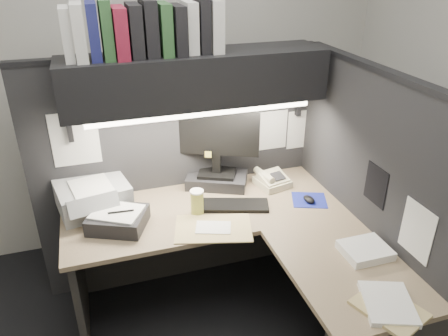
{
  "coord_description": "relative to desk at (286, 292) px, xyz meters",
  "views": [
    {
      "loc": [
        -0.48,
        -1.69,
        2.18
      ],
      "look_at": [
        0.22,
        0.51,
        1.01
      ],
      "focal_mm": 35.0,
      "sensor_mm": 36.0,
      "label": 1
    }
  ],
  "objects": [
    {
      "name": "notebook_stack",
      "position": [
        -0.85,
        0.51,
        0.33
      ],
      "size": [
        0.39,
        0.37,
        0.09
      ],
      "primitive_type": "cube",
      "rotation": [
        0.0,
        0.0,
        -0.43
      ],
      "color": "black",
      "rests_on": "desk"
    },
    {
      "name": "task_light_tube",
      "position": [
        -0.3,
        0.61,
        0.89
      ],
      "size": [
        1.32,
        0.04,
        0.04
      ],
      "primitive_type": "cylinder",
      "rotation": [
        0.0,
        1.57,
        0.0
      ],
      "color": "white",
      "rests_on": "overhead_shelf"
    },
    {
      "name": "pinned_papers",
      "position": [
        -0.0,
        0.56,
        0.61
      ],
      "size": [
        1.76,
        1.31,
        0.51
      ],
      "color": "white",
      "rests_on": "partition_back"
    },
    {
      "name": "mousepad",
      "position": [
        0.35,
        0.44,
        0.29
      ],
      "size": [
        0.27,
        0.26,
        0.0
      ],
      "primitive_type": "cube",
      "rotation": [
        0.0,
        0.0,
        -0.37
      ],
      "color": "navy",
      "rests_on": "desk"
    },
    {
      "name": "open_folder",
      "position": [
        -0.33,
        0.32,
        0.29
      ],
      "size": [
        0.5,
        0.39,
        0.01
      ],
      "primitive_type": "cube",
      "rotation": [
        0.0,
        0.0,
        -0.27
      ],
      "color": "tan",
      "rests_on": "desk"
    },
    {
      "name": "paper_stack_a",
      "position": [
        0.37,
        -0.14,
        0.31
      ],
      "size": [
        0.24,
        0.2,
        0.05
      ],
      "primitive_type": "cube",
      "rotation": [
        0.0,
        0.0,
        -0.0
      ],
      "color": "white",
      "rests_on": "desk"
    },
    {
      "name": "partition_right",
      "position": [
        0.55,
        0.18,
        0.36
      ],
      "size": [
        0.06,
        1.5,
        1.6
      ],
      "primitive_type": "cube",
      "color": "black",
      "rests_on": "floor"
    },
    {
      "name": "mouse",
      "position": [
        0.34,
        0.42,
        0.31
      ],
      "size": [
        0.07,
        0.1,
        0.03
      ],
      "primitive_type": "ellipsoid",
      "rotation": [
        0.0,
        0.0,
        0.11
      ],
      "color": "black",
      "rests_on": "mousepad"
    },
    {
      "name": "overhead_shelf",
      "position": [
        -0.3,
        0.75,
        1.06
      ],
      "size": [
        1.55,
        0.34,
        0.3
      ],
      "primitive_type": "cube",
      "color": "black",
      "rests_on": "partition_back"
    },
    {
      "name": "telephone",
      "position": [
        0.2,
        0.7,
        0.33
      ],
      "size": [
        0.23,
        0.24,
        0.08
      ],
      "primitive_type": "cube",
      "rotation": [
        0.0,
        0.0,
        0.21
      ],
      "color": "beige",
      "rests_on": "desk"
    },
    {
      "name": "keyboard",
      "position": [
        -0.15,
        0.52,
        0.3
      ],
      "size": [
        0.48,
        0.29,
        0.02
      ],
      "primitive_type": "cube",
      "rotation": [
        0.0,
        0.0,
        -0.31
      ],
      "color": "black",
      "rests_on": "desk"
    },
    {
      "name": "desk",
      "position": [
        0.0,
        0.0,
        0.0
      ],
      "size": [
        1.7,
        1.53,
        0.73
      ],
      "color": "#978460",
      "rests_on": "floor"
    },
    {
      "name": "paper_stack_b",
      "position": [
        0.25,
        -0.5,
        0.3
      ],
      "size": [
        0.29,
        0.33,
        0.03
      ],
      "primitive_type": "cube",
      "rotation": [
        0.0,
        0.0,
        -0.36
      ],
      "color": "white",
      "rests_on": "desk"
    },
    {
      "name": "partition_back",
      "position": [
        -0.4,
        0.93,
        0.36
      ],
      "size": [
        1.9,
        0.06,
        1.6
      ],
      "primitive_type": "cube",
      "color": "black",
      "rests_on": "floor"
    },
    {
      "name": "manila_stack",
      "position": [
        0.24,
        -0.53,
        0.3
      ],
      "size": [
        0.31,
        0.35,
        0.02
      ],
      "primitive_type": "cube",
      "rotation": [
        0.0,
        0.0,
        0.35
      ],
      "color": "tan",
      "rests_on": "desk"
    },
    {
      "name": "printer",
      "position": [
        -0.97,
        0.77,
        0.37
      ],
      "size": [
        0.47,
        0.42,
        0.17
      ],
      "primitive_type": "cube",
      "rotation": [
        0.0,
        0.0,
        0.19
      ],
      "color": "#999C9F",
      "rests_on": "desk"
    },
    {
      "name": "coffee_cup",
      "position": [
        -0.38,
        0.51,
        0.36
      ],
      "size": [
        0.08,
        0.08,
        0.15
      ],
      "primitive_type": "cylinder",
      "rotation": [
        0.0,
        0.0,
        -0.06
      ],
      "color": "#BCB14B",
      "rests_on": "desk"
    },
    {
      "name": "monitor",
      "position": [
        -0.16,
        0.82,
        0.52
      ],
      "size": [
        0.52,
        0.39,
        0.6
      ],
      "rotation": [
        0.0,
        0.0,
        -0.43
      ],
      "color": "black",
      "rests_on": "desk"
    },
    {
      "name": "binder_row",
      "position": [
        -0.58,
        0.75,
        1.35
      ],
      "size": [
        0.85,
        0.26,
        0.3
      ],
      "color": "silver",
      "rests_on": "overhead_shelf"
    },
    {
      "name": "wall_back",
      "position": [
        -0.43,
        1.5,
        0.91
      ],
      "size": [
        3.5,
        0.04,
        2.7
      ],
      "primitive_type": "cube",
      "color": "#BBBAB2",
      "rests_on": "floor"
    }
  ]
}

